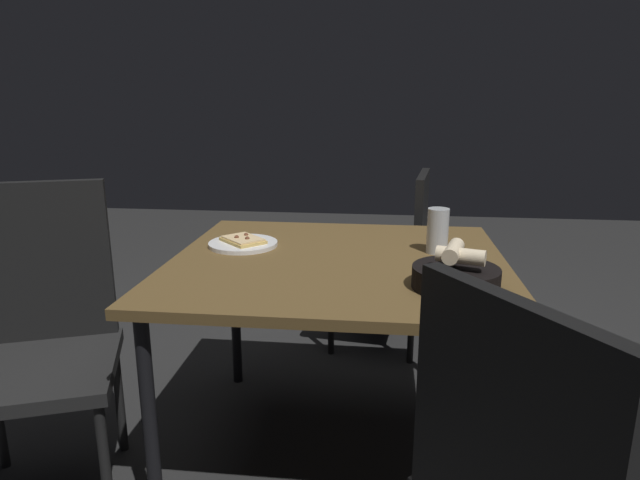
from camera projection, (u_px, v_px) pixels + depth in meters
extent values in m
plane|color=#282828|center=(336.00, 450.00, 1.93)|extent=(8.00, 8.00, 0.00)
cube|color=brown|center=(338.00, 263.00, 1.75)|extent=(0.99, 1.06, 0.03)
cylinder|color=black|center=(509.00, 455.00, 1.37)|extent=(0.04, 0.04, 0.68)
cylinder|color=black|center=(462.00, 319.00, 2.21)|extent=(0.04, 0.04, 0.68)
cylinder|color=black|center=(150.00, 429.00, 1.48)|extent=(0.04, 0.04, 0.68)
cylinder|color=black|center=(235.00, 309.00, 2.31)|extent=(0.04, 0.04, 0.68)
cylinder|color=white|center=(243.00, 244.00, 1.89)|extent=(0.24, 0.24, 0.01)
cube|color=#DAB45F|center=(243.00, 241.00, 1.89)|extent=(0.18, 0.18, 0.01)
cube|color=beige|center=(243.00, 238.00, 1.89)|extent=(0.17, 0.17, 0.01)
sphere|color=brown|center=(246.00, 235.00, 1.92)|extent=(0.02, 0.02, 0.02)
sphere|color=brown|center=(237.00, 237.00, 1.89)|extent=(0.02, 0.02, 0.02)
sphere|color=brown|center=(247.00, 239.00, 1.87)|extent=(0.02, 0.02, 0.02)
cylinder|color=black|center=(456.00, 278.00, 1.47)|extent=(0.23, 0.23, 0.06)
cylinder|color=beige|center=(453.00, 251.00, 1.45)|extent=(0.14, 0.07, 0.04)
cylinder|color=beige|center=(461.00, 256.00, 1.43)|extent=(0.08, 0.13, 0.04)
cylinder|color=red|center=(459.00, 275.00, 1.52)|extent=(0.06, 0.06, 0.03)
cylinder|color=silver|center=(438.00, 231.00, 1.80)|extent=(0.07, 0.07, 0.15)
cylinder|color=orange|center=(437.00, 242.00, 1.81)|extent=(0.06, 0.06, 0.07)
cube|color=black|center=(37.00, 371.00, 1.60)|extent=(0.57, 0.57, 0.04)
cube|color=black|center=(41.00, 262.00, 1.72)|extent=(0.18, 0.40, 0.51)
cylinder|color=black|center=(105.00, 468.00, 1.53)|extent=(0.03, 0.03, 0.41)
cylinder|color=black|center=(119.00, 397.00, 1.88)|extent=(0.03, 0.03, 0.41)
cube|color=black|center=(505.00, 434.00, 0.88)|extent=(0.37, 0.26, 0.46)
cube|color=black|center=(378.00, 261.00, 2.68)|extent=(0.50, 0.50, 0.04)
cube|color=black|center=(421.00, 218.00, 2.57)|extent=(0.42, 0.09, 0.42)
cylinder|color=black|center=(347.00, 288.00, 2.96)|extent=(0.03, 0.03, 0.41)
cylinder|color=black|center=(331.00, 314.00, 2.60)|extent=(0.03, 0.03, 0.41)
cylinder|color=black|center=(418.00, 294.00, 2.87)|extent=(0.03, 0.03, 0.41)
cylinder|color=black|center=(411.00, 322.00, 2.51)|extent=(0.03, 0.03, 0.41)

